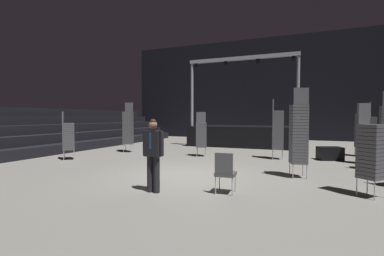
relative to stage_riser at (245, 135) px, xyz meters
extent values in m
cube|color=gray|center=(0.00, -9.00, -0.72)|extent=(22.00, 30.00, 0.10)
cube|color=black|center=(0.00, 6.00, 3.33)|extent=(22.00, 0.30, 8.00)
cube|color=black|center=(-7.62, -8.00, -0.45)|extent=(0.75, 24.00, 0.45)
cube|color=black|center=(-8.38, -8.00, 0.00)|extent=(0.75, 24.00, 0.45)
cube|color=black|center=(-9.12, -8.00, 0.45)|extent=(0.75, 24.00, 0.45)
cube|color=black|center=(-9.88, -8.00, 0.90)|extent=(0.75, 24.00, 0.45)
cube|color=black|center=(0.00, 0.02, -0.07)|extent=(6.46, 2.95, 1.20)
cylinder|color=#9EA0A8|center=(-2.98, -1.20, 2.44)|extent=(0.16, 0.16, 3.83)
cylinder|color=#9EA0A8|center=(2.98, -1.20, 2.44)|extent=(0.16, 0.16, 3.83)
cube|color=#9EA0A8|center=(0.00, -1.20, 4.35)|extent=(6.16, 0.20, 0.20)
cylinder|color=black|center=(-2.73, -1.20, 4.13)|extent=(0.18, 0.18, 0.22)
cylinder|color=black|center=(-0.91, -1.20, 4.13)|extent=(0.18, 0.18, 0.22)
cylinder|color=black|center=(0.91, -1.20, 4.13)|extent=(0.18, 0.18, 0.22)
cylinder|color=black|center=(2.73, -1.20, 4.13)|extent=(0.18, 0.18, 0.22)
cylinder|color=black|center=(0.17, -11.09, -0.25)|extent=(0.15, 0.15, 0.84)
cylinder|color=black|center=(0.00, -11.08, -0.25)|extent=(0.15, 0.15, 0.84)
cube|color=silver|center=(0.08, -11.15, 0.46)|extent=(0.19, 0.11, 0.59)
cube|color=black|center=(0.09, -11.09, 0.46)|extent=(0.42, 0.26, 0.59)
cube|color=navy|center=(0.08, -11.20, 0.53)|extent=(0.06, 0.02, 0.38)
cylinder|color=black|center=(0.32, -11.11, 0.47)|extent=(0.10, 0.10, 0.55)
cylinder|color=black|center=(-0.15, -11.07, 0.47)|extent=(0.10, 0.10, 0.55)
sphere|color=#936B4C|center=(0.09, -11.09, 0.90)|extent=(0.20, 0.20, 0.20)
sphere|color=black|center=(0.09, -11.09, 0.95)|extent=(0.16, 0.16, 0.16)
cylinder|color=#B2B5BA|center=(4.69, -9.89, -0.47)|extent=(0.02, 0.02, 0.40)
cylinder|color=#B2B5BA|center=(4.66, -9.35, -0.47)|extent=(0.02, 0.02, 0.40)
cylinder|color=#B2B5BA|center=(4.41, -9.64, -0.47)|extent=(0.02, 0.02, 0.40)
cube|color=#4C4C51|center=(4.67, -9.62, -0.23)|extent=(0.62, 0.62, 0.08)
cube|color=#4C4C51|center=(4.67, -9.62, -0.14)|extent=(0.62, 0.62, 0.08)
cube|color=#4C4C51|center=(4.67, -9.62, -0.06)|extent=(0.62, 0.62, 0.08)
cube|color=#4C4C51|center=(4.67, -9.62, 0.03)|extent=(0.62, 0.62, 0.08)
cube|color=#4C4C51|center=(4.67, -9.62, 0.11)|extent=(0.62, 0.62, 0.08)
cube|color=#4C4C51|center=(4.67, -9.62, 0.20)|extent=(0.62, 0.62, 0.08)
cube|color=#4C4C51|center=(4.67, -9.62, 0.28)|extent=(0.62, 0.62, 0.08)
cube|color=#4C4C51|center=(4.67, -9.62, 0.37)|extent=(0.62, 0.62, 0.08)
cube|color=#4C4C51|center=(4.67, -9.62, 0.45)|extent=(0.62, 0.62, 0.08)
cube|color=#4C4C51|center=(4.67, -9.62, 0.54)|extent=(0.62, 0.62, 0.08)
cube|color=#4C4C51|center=(4.67, -9.62, 0.62)|extent=(0.62, 0.62, 0.08)
cube|color=#4C4C51|center=(4.67, -9.62, 0.71)|extent=(0.62, 0.62, 0.08)
cube|color=#4C4C51|center=(4.67, -9.62, 0.79)|extent=(0.62, 0.62, 0.08)
cube|color=#4C4C51|center=(4.67, -9.62, 0.88)|extent=(0.62, 0.62, 0.08)
cube|color=#4C4C51|center=(4.53, -9.49, 1.15)|extent=(0.31, 0.34, 0.46)
cylinder|color=#B2B5BA|center=(-5.62, -7.83, -0.47)|extent=(0.02, 0.02, 0.40)
cylinder|color=#B2B5BA|center=(-5.36, -8.11, -0.47)|extent=(0.02, 0.02, 0.40)
cylinder|color=#B2B5BA|center=(-5.89, -8.09, -0.47)|extent=(0.02, 0.02, 0.40)
cylinder|color=#B2B5BA|center=(-5.64, -8.37, -0.47)|extent=(0.02, 0.02, 0.40)
cube|color=#4C4C51|center=(-5.63, -8.10, -0.23)|extent=(0.62, 0.62, 0.08)
cube|color=#4C4C51|center=(-5.63, -8.10, -0.14)|extent=(0.62, 0.62, 0.08)
cube|color=#4C4C51|center=(-5.63, -8.10, -0.06)|extent=(0.62, 0.62, 0.08)
cube|color=#4C4C51|center=(-5.63, -8.10, 0.03)|extent=(0.62, 0.62, 0.08)
cube|color=#4C4C51|center=(-5.63, -8.10, 0.11)|extent=(0.62, 0.62, 0.08)
cube|color=#4C4C51|center=(-5.63, -8.10, 0.20)|extent=(0.62, 0.62, 0.08)
cube|color=#4C4C51|center=(-5.63, -8.10, 0.28)|extent=(0.62, 0.62, 0.08)
cube|color=#4C4C51|center=(-5.63, -8.10, 0.37)|extent=(0.62, 0.62, 0.08)
cube|color=#4C4C51|center=(-5.63, -8.10, 0.45)|extent=(0.62, 0.62, 0.08)
cube|color=#4C4C51|center=(-5.63, -8.10, 0.54)|extent=(0.62, 0.62, 0.08)
cube|color=#4C4C51|center=(-5.63, -8.10, 0.62)|extent=(0.62, 0.62, 0.08)
cube|color=#4C4C51|center=(-5.63, -8.10, 0.71)|extent=(0.62, 0.62, 0.08)
cube|color=#4C4C51|center=(-5.63, -8.10, 0.79)|extent=(0.62, 0.62, 0.08)
cube|color=#4C4C51|center=(-5.77, -8.23, 1.06)|extent=(0.31, 0.33, 0.46)
cylinder|color=#B2B5BA|center=(2.92, -7.99, -0.47)|extent=(0.02, 0.02, 0.40)
cylinder|color=#B2B5BA|center=(3.29, -7.89, -0.47)|extent=(0.02, 0.02, 0.40)
cylinder|color=#B2B5BA|center=(3.03, -8.36, -0.47)|extent=(0.02, 0.02, 0.40)
cylinder|color=#B2B5BA|center=(3.39, -8.26, -0.47)|extent=(0.02, 0.02, 0.40)
cube|color=#4C4C51|center=(3.16, -8.13, -0.23)|extent=(0.54, 0.54, 0.08)
cube|color=#4C4C51|center=(3.16, -8.13, -0.14)|extent=(0.54, 0.54, 0.08)
cube|color=#4C4C51|center=(3.16, -8.13, -0.06)|extent=(0.54, 0.54, 0.08)
cube|color=#4C4C51|center=(3.16, -8.13, 0.03)|extent=(0.54, 0.54, 0.08)
cube|color=#4C4C51|center=(3.16, -8.13, 0.11)|extent=(0.54, 0.54, 0.08)
cube|color=#4C4C51|center=(3.16, -8.13, 0.20)|extent=(0.54, 0.54, 0.08)
cube|color=#4C4C51|center=(3.16, -8.13, 0.28)|extent=(0.54, 0.54, 0.08)
cube|color=#4C4C51|center=(3.16, -8.13, 0.37)|extent=(0.54, 0.54, 0.08)
cube|color=#4C4C51|center=(3.16, -8.13, 0.45)|extent=(0.54, 0.54, 0.08)
cube|color=#4C4C51|center=(3.16, -8.13, 0.54)|extent=(0.54, 0.54, 0.08)
cube|color=#4C4C51|center=(3.16, -8.13, 0.62)|extent=(0.54, 0.54, 0.08)
cube|color=#4C4C51|center=(3.16, -8.13, 0.71)|extent=(0.54, 0.54, 0.08)
cube|color=#4C4C51|center=(3.16, -8.13, 0.79)|extent=(0.54, 0.54, 0.08)
cube|color=#4C4C51|center=(3.16, -8.13, 0.88)|extent=(0.54, 0.54, 0.08)
cube|color=#4C4C51|center=(3.16, -8.13, 0.96)|extent=(0.54, 0.54, 0.08)
cube|color=#4C4C51|center=(3.16, -8.13, 1.05)|extent=(0.54, 0.54, 0.08)
cube|color=#4C4C51|center=(3.16, -8.13, 1.13)|extent=(0.54, 0.54, 0.08)
cube|color=#4C4C51|center=(3.16, -8.13, 1.22)|extent=(0.54, 0.54, 0.08)
cube|color=#4C4C51|center=(3.16, -8.13, 1.30)|extent=(0.54, 0.54, 0.08)
cube|color=#4C4C51|center=(3.16, -8.13, 1.39)|extent=(0.54, 0.54, 0.08)
cube|color=#4C4C51|center=(3.21, -8.31, 1.66)|extent=(0.40, 0.16, 0.46)
cylinder|color=#B2B5BA|center=(-4.58, -5.24, -0.47)|extent=(0.02, 0.02, 0.40)
cylinder|color=#B2B5BA|center=(-4.94, -5.37, -0.47)|extent=(0.02, 0.02, 0.40)
cylinder|color=#B2B5BA|center=(-4.70, -4.88, -0.47)|extent=(0.02, 0.02, 0.40)
cylinder|color=#B2B5BA|center=(-5.06, -5.01, -0.47)|extent=(0.02, 0.02, 0.40)
cube|color=#4C4C51|center=(-4.82, -5.13, -0.23)|extent=(0.56, 0.56, 0.08)
cube|color=#4C4C51|center=(-4.82, -5.13, -0.14)|extent=(0.56, 0.56, 0.08)
cube|color=#4C4C51|center=(-4.82, -5.13, -0.06)|extent=(0.56, 0.56, 0.08)
cube|color=#4C4C51|center=(-4.82, -5.13, 0.03)|extent=(0.56, 0.56, 0.08)
cube|color=#4C4C51|center=(-4.82, -5.13, 0.11)|extent=(0.56, 0.56, 0.08)
cube|color=#4C4C51|center=(-4.82, -5.13, 0.20)|extent=(0.56, 0.56, 0.08)
cube|color=#4C4C51|center=(-4.82, -5.13, 0.28)|extent=(0.56, 0.56, 0.08)
cube|color=#4C4C51|center=(-4.82, -5.13, 0.37)|extent=(0.56, 0.56, 0.08)
cube|color=#4C4C51|center=(-4.82, -5.13, 0.45)|extent=(0.56, 0.56, 0.08)
cube|color=#4C4C51|center=(-4.82, -5.13, 0.54)|extent=(0.56, 0.56, 0.08)
cube|color=#4C4C51|center=(-4.82, -5.13, 0.62)|extent=(0.56, 0.56, 0.08)
cube|color=#4C4C51|center=(-4.82, -5.13, 0.71)|extent=(0.56, 0.56, 0.08)
cube|color=#4C4C51|center=(-4.82, -5.13, 0.79)|extent=(0.56, 0.56, 0.08)
cube|color=#4C4C51|center=(-4.82, -5.13, 0.88)|extent=(0.56, 0.56, 0.08)
cube|color=#4C4C51|center=(-4.82, -5.13, 0.96)|extent=(0.56, 0.56, 0.08)
cube|color=#4C4C51|center=(-4.82, -5.13, 1.05)|extent=(0.56, 0.56, 0.08)
cube|color=#4C4C51|center=(-4.82, -5.13, 1.13)|extent=(0.56, 0.56, 0.08)
cube|color=#4C4C51|center=(-4.82, -5.13, 1.22)|extent=(0.56, 0.56, 0.08)
cube|color=#4C4C51|center=(-4.82, -5.13, 1.30)|extent=(0.56, 0.56, 0.08)
cube|color=#4C4C51|center=(-4.88, -4.94, 1.57)|extent=(0.40, 0.18, 0.46)
cylinder|color=#B2B5BA|center=(2.46, -4.53, -0.47)|extent=(0.02, 0.02, 0.40)
cylinder|color=#B2B5BA|center=(2.51, -4.90, -0.47)|extent=(0.02, 0.02, 0.40)
cylinder|color=#B2B5BA|center=(2.08, -4.57, -0.47)|extent=(0.02, 0.02, 0.40)
cylinder|color=#B2B5BA|center=(2.13, -4.95, -0.47)|extent=(0.02, 0.02, 0.40)
cube|color=#4C4C51|center=(2.29, -4.74, -0.23)|extent=(0.49, 0.49, 0.08)
cube|color=#4C4C51|center=(2.29, -4.74, -0.14)|extent=(0.49, 0.49, 0.08)
cube|color=#4C4C51|center=(2.29, -4.74, -0.06)|extent=(0.49, 0.49, 0.08)
cube|color=#4C4C51|center=(2.29, -4.74, 0.03)|extent=(0.49, 0.49, 0.08)
cube|color=#4C4C51|center=(2.29, -4.74, 0.11)|extent=(0.49, 0.49, 0.08)
cube|color=#4C4C51|center=(2.29, -4.74, 0.20)|extent=(0.49, 0.49, 0.08)
cube|color=#4C4C51|center=(2.29, -4.74, 0.28)|extent=(0.49, 0.49, 0.08)
cube|color=#4C4C51|center=(2.29, -4.74, 0.37)|extent=(0.49, 0.49, 0.08)
cube|color=#4C4C51|center=(2.29, -4.74, 0.45)|extent=(0.49, 0.49, 0.08)
cube|color=#4C4C51|center=(2.29, -4.74, 0.54)|extent=(0.49, 0.49, 0.08)
cube|color=#4C4C51|center=(2.29, -4.74, 0.62)|extent=(0.49, 0.49, 0.08)
cube|color=#4C4C51|center=(2.29, -4.74, 0.71)|extent=(0.49, 0.49, 0.08)
cube|color=#4C4C51|center=(2.29, -4.74, 0.79)|extent=(0.49, 0.49, 0.08)
cube|color=#4C4C51|center=(2.29, -4.74, 0.88)|extent=(0.49, 0.49, 0.08)
cube|color=#4C4C51|center=(2.29, -4.74, 0.96)|extent=(0.49, 0.49, 0.08)
cube|color=#4C4C51|center=(2.29, -4.74, 1.05)|extent=(0.49, 0.49, 0.08)
cube|color=#4C4C51|center=(2.29, -4.74, 1.13)|extent=(0.49, 0.49, 0.08)
cube|color=#4C4C51|center=(2.29, -4.74, 1.22)|extent=(0.49, 0.49, 0.08)
cube|color=#4C4C51|center=(2.29, -4.74, 1.30)|extent=(0.49, 0.49, 0.08)
cube|color=#4C4C51|center=(2.10, -4.76, 1.57)|extent=(0.10, 0.41, 0.46)
cylinder|color=#B2B5BA|center=(5.61, -2.75, -0.47)|extent=(0.02, 0.02, 0.40)
cylinder|color=#B2B5BA|center=(5.43, -2.41, -0.47)|extent=(0.02, 0.02, 0.40)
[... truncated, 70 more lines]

